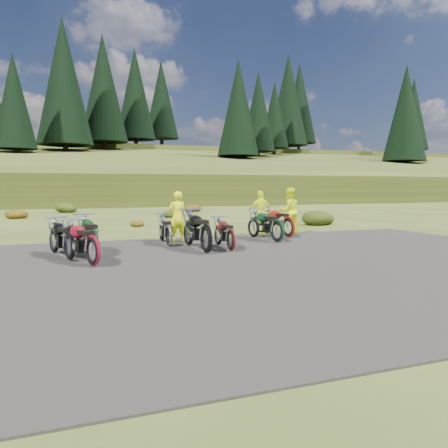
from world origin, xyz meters
name	(u,v)px	position (x,y,z in m)	size (l,w,h in m)	color
ground	(202,255)	(0.00, 0.00, 0.00)	(300.00, 300.00, 0.00)	#2E3E14
gravel_pad	(228,268)	(0.00, -2.00, 0.00)	(20.00, 12.00, 0.04)	black
hill_slope	(91,200)	(0.00, 50.00, 0.00)	(300.00, 46.00, 3.00)	#343F15
hill_plateau	(77,193)	(0.00, 110.00, 0.00)	(300.00, 90.00, 9.17)	#343F15
conifer_21	(14,101)	(-9.00, 50.00, 12.56)	(5.28, 5.28, 14.00)	black
conifer_22	(64,81)	(-3.00, 56.00, 16.77)	(7.92, 7.92, 20.00)	black
conifer_23	(103,88)	(3.00, 62.00, 17.47)	(7.48, 7.48, 19.00)	black
conifer_24	(135,94)	(9.00, 68.00, 18.16)	(7.04, 7.04, 18.00)	black
conifer_25	(161,100)	(15.00, 74.00, 18.66)	(6.60, 6.60, 17.00)	black
conifer_26	(238,108)	(21.00, 49.00, 13.37)	(6.16, 6.16, 16.00)	black
conifer_27	(258,112)	(27.00, 55.00, 14.06)	(5.72, 5.72, 15.00)	black
conifer_28	(274,115)	(33.00, 61.00, 14.76)	(5.28, 5.28, 14.00)	black
conifer_29	(288,100)	(39.00, 67.00, 18.97)	(7.92, 7.92, 20.00)	black
conifer_30	(299,104)	(45.00, 73.00, 19.66)	(7.48, 7.48, 19.00)	black
conifer_31	(405,113)	(51.00, 48.00, 14.18)	(7.04, 7.04, 18.00)	black
conifer_32	(407,116)	(57.00, 54.00, 14.87)	(6.60, 6.60, 17.00)	black
conifer_33	(409,119)	(63.00, 60.00, 15.56)	(6.16, 6.16, 16.00)	black
conifer_34	(410,121)	(69.00, 66.00, 16.26)	(5.72, 5.72, 15.00)	black
conifer_35	(412,123)	(75.00, 72.00, 16.95)	(5.28, 5.28, 14.00)	black
conifer_36	(413,114)	(81.00, 78.00, 20.16)	(7.92, 7.92, 20.00)	black
shrub_2	(16,212)	(-6.20, 16.60, 0.38)	(1.30, 1.30, 0.77)	#5B340B
shrub_3	(68,206)	(-3.30, 21.90, 0.46)	(1.56, 1.56, 0.92)	black
shrub_4	(136,222)	(-0.40, 9.20, 0.23)	(0.77, 0.77, 0.45)	#5B340B
shrub_5	(170,213)	(2.50, 14.50, 0.31)	(1.03, 1.03, 0.61)	black
shrub_6	(192,207)	(5.40, 19.80, 0.38)	(1.30, 1.30, 0.77)	#5B340B
shrub_7	(319,215)	(8.30, 7.10, 0.46)	(1.56, 1.56, 0.92)	black
shrub_8	(312,213)	(11.20, 12.40, 0.23)	(0.77, 0.77, 0.45)	#5B340B
motorcycle_0	(70,261)	(-3.49, 0.20, 0.00)	(2.05, 0.68, 1.08)	black
motorcycle_1	(93,267)	(-2.99, -0.88, 0.00)	(2.09, 0.70, 1.09)	maroon
motorcycle_2	(95,258)	(-2.86, 0.50, 0.00)	(2.15, 0.72, 1.13)	black
motorcycle_3	(169,247)	(-0.52, 1.91, 0.00)	(1.92, 0.64, 1.01)	silver
motorcycle_4	(231,252)	(0.95, 0.24, 0.00)	(1.86, 0.62, 0.98)	#500D12
motorcycle_5	(206,254)	(0.14, 0.10, 0.00)	(2.34, 0.78, 1.23)	black
motorcycle_6	(288,238)	(4.14, 2.65, 0.00)	(2.18, 0.73, 1.14)	maroon
motorcycle_7	(277,243)	(3.13, 1.55, 0.00)	(2.17, 0.72, 1.14)	#0D321B
person_middle	(177,217)	(0.02, 2.89, 0.86)	(0.62, 0.41, 1.71)	#D0E30B
person_right_a	(289,212)	(4.78, 3.75, 0.91)	(0.89, 0.69, 1.83)	#D0E30B
person_right_b	(261,213)	(3.70, 4.08, 0.85)	(1.00, 0.42, 1.71)	#D0E30B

